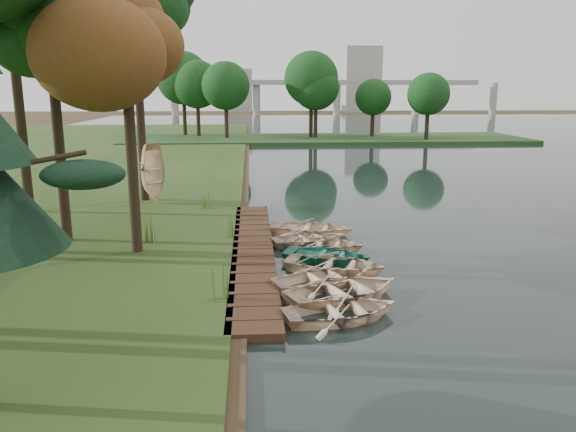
{
  "coord_description": "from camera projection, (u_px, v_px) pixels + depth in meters",
  "views": [
    {
      "loc": [
        -1.63,
        -21.4,
        6.46
      ],
      "look_at": [
        -0.1,
        1.64,
        1.21
      ],
      "focal_mm": 35.0,
      "sensor_mm": 36.0,
      "label": 1
    }
  ],
  "objects": [
    {
      "name": "boardwalk",
      "position": [
        253.0,
        252.0,
        22.22
      ],
      "size": [
        1.6,
        16.0,
        0.3
      ],
      "primitive_type": "cube",
      "color": "#3A2516",
      "rests_on": "ground"
    },
    {
      "name": "reeds_1",
      "position": [
        229.0,
        227.0,
        23.63
      ],
      "size": [
        0.6,
        0.6,
        0.98
      ],
      "primitive_type": "cone",
      "color": "#3F661E",
      "rests_on": "bank"
    },
    {
      "name": "rowboat_2",
      "position": [
        323.0,
        276.0,
        18.51
      ],
      "size": [
        4.12,
        3.54,
        0.72
      ],
      "primitive_type": "imported",
      "rotation": [
        0.0,
        0.0,
        1.93
      ],
      "color": "beige",
      "rests_on": "water"
    },
    {
      "name": "reeds_0",
      "position": [
        220.0,
        281.0,
        16.7
      ],
      "size": [
        0.6,
        0.6,
        1.14
      ],
      "primitive_type": "cone",
      "color": "#3F661E",
      "rests_on": "bank"
    },
    {
      "name": "stored_rowboat",
      "position": [
        154.0,
        197.0,
        30.93
      ],
      "size": [
        4.05,
        3.91,
        0.68
      ],
      "primitive_type": "imported",
      "rotation": [
        3.14,
        0.0,
        0.89
      ],
      "color": "beige",
      "rests_on": "bank"
    },
    {
      "name": "ground",
      "position": [
        293.0,
        255.0,
        22.35
      ],
      "size": [
        300.0,
        300.0,
        0.0
      ],
      "primitive_type": "plane",
      "color": "#3D2F1D"
    },
    {
      "name": "rowboat_6",
      "position": [
        309.0,
        237.0,
        23.57
      ],
      "size": [
        3.63,
        2.99,
        0.65
      ],
      "primitive_type": "imported",
      "rotation": [
        0.0,
        0.0,
        1.83
      ],
      "color": "beige",
      "rests_on": "water"
    },
    {
      "name": "tree_6",
      "position": [
        134.0,
        2.0,
        29.55
      ],
      "size": [
        5.13,
        5.13,
        12.91
      ],
      "color": "black",
      "rests_on": "bank"
    },
    {
      "name": "rowboat_1",
      "position": [
        344.0,
        288.0,
        17.35
      ],
      "size": [
        4.63,
        4.05,
        0.8
      ],
      "primitive_type": "imported",
      "rotation": [
        0.0,
        0.0,
        1.97
      ],
      "color": "beige",
      "rests_on": "water"
    },
    {
      "name": "reeds_2",
      "position": [
        150.0,
        230.0,
        22.81
      ],
      "size": [
        0.6,
        0.6,
        1.14
      ],
      "primitive_type": "cone",
      "color": "#3F661E",
      "rests_on": "bank"
    },
    {
      "name": "building_a",
      "position": [
        362.0,
        80.0,
        158.53
      ],
      "size": [
        10.0,
        8.0,
        18.0
      ],
      "primitive_type": "cube",
      "color": "#A5A5A0",
      "rests_on": "ground"
    },
    {
      "name": "rowboat_4",
      "position": [
        326.0,
        253.0,
        21.14
      ],
      "size": [
        3.95,
        3.39,
        0.69
      ],
      "primitive_type": "imported",
      "rotation": [
        0.0,
        0.0,
        1.21
      ],
      "color": "teal",
      "rests_on": "water"
    },
    {
      "name": "peninsula",
      "position": [
        326.0,
        139.0,
        71.47
      ],
      "size": [
        50.0,
        14.0,
        0.45
      ],
      "primitive_type": "cube",
      "color": "#24411D",
      "rests_on": "ground"
    },
    {
      "name": "rowboat_7",
      "position": [
        311.0,
        227.0,
        25.08
      ],
      "size": [
        4.32,
        3.58,
        0.78
      ],
      "primitive_type": "imported",
      "rotation": [
        0.0,
        0.0,
        1.3
      ],
      "color": "beige",
      "rests_on": "water"
    },
    {
      "name": "bridge",
      "position": [
        306.0,
        86.0,
        138.35
      ],
      "size": [
        95.9,
        4.0,
        8.6
      ],
      "color": "#A5A5A0",
      "rests_on": "ground"
    },
    {
      "name": "rowboat_0",
      "position": [
        342.0,
        308.0,
        15.87
      ],
      "size": [
        3.86,
        3.14,
        0.7
      ],
      "primitive_type": "imported",
      "rotation": [
        0.0,
        0.0,
        1.8
      ],
      "color": "beige",
      "rests_on": "water"
    },
    {
      "name": "far_trees",
      "position": [
        300.0,
        89.0,
        69.88
      ],
      "size": [
        45.6,
        5.6,
        8.8
      ],
      "color": "black",
      "rests_on": "peninsula"
    },
    {
      "name": "rowboat_5",
      "position": [
        324.0,
        242.0,
        22.72
      ],
      "size": [
        3.81,
        3.24,
        0.67
      ],
      "primitive_type": "imported",
      "rotation": [
        0.0,
        0.0,
        1.24
      ],
      "color": "beige",
      "rests_on": "water"
    },
    {
      "name": "tree_2",
      "position": [
        124.0,
        38.0,
        20.04
      ],
      "size": [
        4.59,
        4.59,
        9.96
      ],
      "color": "black",
      "rests_on": "bank"
    },
    {
      "name": "rowboat_3",
      "position": [
        334.0,
        263.0,
        19.94
      ],
      "size": [
        4.33,
        3.74,
        0.75
      ],
      "primitive_type": "imported",
      "rotation": [
        0.0,
        0.0,
        1.2
      ],
      "color": "beige",
      "rests_on": "water"
    },
    {
      "name": "reeds_3",
      "position": [
        205.0,
        200.0,
        29.52
      ],
      "size": [
        0.6,
        0.6,
        0.93
      ],
      "primitive_type": "cone",
      "color": "#3F661E",
      "rests_on": "bank"
    },
    {
      "name": "tree_4",
      "position": [
        48.0,
        26.0,
        21.52
      ],
      "size": [
        4.42,
        4.42,
        10.47
      ],
      "color": "black",
      "rests_on": "bank"
    },
    {
      "name": "building_b",
      "position": [
        238.0,
        90.0,
        161.79
      ],
      "size": [
        8.0,
        8.0,
        12.0
      ],
      "primitive_type": "cube",
      "color": "#A5A5A0",
      "rests_on": "ground"
    }
  ]
}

